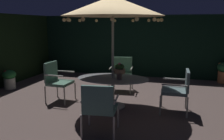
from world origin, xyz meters
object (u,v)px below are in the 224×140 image
at_px(patio_chair_east, 57,79).
at_px(patio_chair_southeast, 99,105).
at_px(centerpiece_planter, 119,70).
at_px(patio_chair_north, 179,88).
at_px(potted_plant_right_far, 120,71).
at_px(potted_plant_right_near, 9,78).
at_px(patio_dining_table, 113,83).
at_px(potted_plant_left_far, 50,68).
at_px(patio_umbrella, 113,6).
at_px(patio_chair_northeast, 122,71).

distance_m(patio_chair_east, patio_chair_southeast, 2.33).
bearing_deg(patio_chair_east, centerpiece_planter, -4.84).
relative_size(patio_chair_north, patio_chair_east, 0.96).
relative_size(potted_plant_right_far, potted_plant_right_near, 0.88).
height_order(patio_dining_table, patio_chair_east, patio_chair_east).
distance_m(patio_chair_east, potted_plant_right_far, 3.13).
xyz_separation_m(patio_chair_southeast, potted_plant_left_far, (-3.61, 4.43, -0.28)).
xyz_separation_m(patio_chair_north, potted_plant_left_far, (-4.96, 2.87, -0.30)).
distance_m(patio_umbrella, centerpiece_planter, 1.45).
xyz_separation_m(patio_dining_table, centerpiece_planter, (0.19, -0.09, 0.36)).
bearing_deg(patio_umbrella, patio_chair_north, 1.48).
height_order(patio_chair_north, potted_plant_right_far, patio_chair_north).
bearing_deg(potted_plant_right_near, potted_plant_left_far, 87.38).
distance_m(patio_chair_north, potted_plant_right_far, 3.68).
relative_size(patio_umbrella, patio_chair_southeast, 2.79).
relative_size(patio_chair_east, patio_chair_southeast, 1.06).
xyz_separation_m(centerpiece_planter, patio_chair_east, (-1.72, 0.15, -0.36)).
xyz_separation_m(patio_chair_east, patio_chair_southeast, (1.71, -1.58, -0.03)).
distance_m(patio_umbrella, potted_plant_left_far, 4.96).
relative_size(potted_plant_right_far, potted_plant_left_far, 0.93).
height_order(patio_umbrella, potted_plant_right_near, patio_umbrella).
bearing_deg(patio_chair_northeast, patio_chair_southeast, -83.75).
bearing_deg(centerpiece_planter, patio_umbrella, 154.60).
height_order(patio_chair_northeast, potted_plant_right_far, patio_chair_northeast).
xyz_separation_m(patio_umbrella, potted_plant_right_near, (-3.53, 0.70, -2.05)).
height_order(potted_plant_left_far, potted_plant_right_near, potted_plant_right_near).
bearing_deg(potted_plant_right_far, patio_dining_table, -78.90).
xyz_separation_m(patio_dining_table, patio_chair_north, (1.53, 0.04, -0.00)).
bearing_deg(potted_plant_right_far, patio_umbrella, -78.90).
height_order(patio_chair_north, patio_chair_southeast, patio_chair_north).
xyz_separation_m(potted_plant_right_far, potted_plant_left_far, (-2.84, -0.12, 0.02)).
bearing_deg(potted_plant_right_near, centerpiece_planter, -11.97).
bearing_deg(patio_chair_northeast, centerpiece_planter, -78.12).
bearing_deg(potted_plant_left_far, patio_dining_table, -40.32).
distance_m(centerpiece_planter, patio_chair_east, 1.76).
bearing_deg(potted_plant_left_far, patio_chair_northeast, -22.91).
xyz_separation_m(patio_chair_northeast, potted_plant_right_near, (-3.38, -0.83, -0.25)).
height_order(patio_dining_table, patio_chair_southeast, patio_chair_southeast).
xyz_separation_m(patio_chair_northeast, potted_plant_left_far, (-3.28, 1.38, -0.30)).
xyz_separation_m(patio_dining_table, potted_plant_right_far, (-0.59, 3.03, -0.33)).
height_order(patio_chair_east, potted_plant_right_near, patio_chair_east).
relative_size(centerpiece_planter, potted_plant_right_near, 0.65).
relative_size(patio_chair_northeast, potted_plant_right_near, 1.68).
relative_size(patio_chair_southeast, potted_plant_right_far, 1.85).
relative_size(patio_chair_east, potted_plant_right_near, 1.72).
xyz_separation_m(centerpiece_planter, patio_chair_north, (1.34, 0.13, -0.36)).
bearing_deg(potted_plant_right_near, patio_chair_southeast, -30.86).
relative_size(patio_umbrella, patio_chair_northeast, 2.71).
bearing_deg(patio_chair_southeast, potted_plant_left_far, 129.18).
xyz_separation_m(patio_umbrella, potted_plant_left_far, (-3.43, 2.91, -2.10)).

